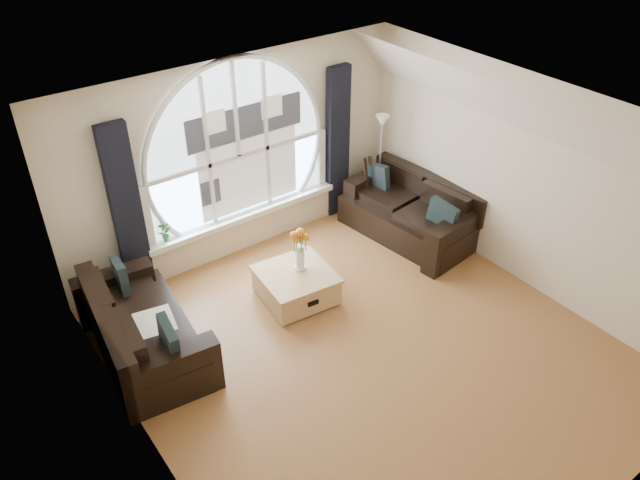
% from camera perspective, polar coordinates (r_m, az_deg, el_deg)
% --- Properties ---
extents(ground, '(5.00, 5.50, 0.01)m').
position_cam_1_polar(ground, '(7.28, 4.28, -10.08)').
color(ground, brown).
rests_on(ground, ground).
extents(ceiling, '(5.00, 5.50, 0.01)m').
position_cam_1_polar(ceiling, '(5.73, 5.44, 9.58)').
color(ceiling, silver).
rests_on(ceiling, ground).
extents(wall_back, '(5.00, 0.01, 2.70)m').
position_cam_1_polar(wall_back, '(8.36, -7.63, 7.47)').
color(wall_back, beige).
rests_on(wall_back, ground).
extents(wall_front, '(5.00, 0.01, 2.70)m').
position_cam_1_polar(wall_front, '(5.25, 25.45, -15.56)').
color(wall_front, beige).
rests_on(wall_front, ground).
extents(wall_left, '(0.01, 5.50, 2.70)m').
position_cam_1_polar(wall_left, '(5.46, -15.94, -10.55)').
color(wall_left, beige).
rests_on(wall_left, ground).
extents(wall_right, '(0.01, 5.50, 2.70)m').
position_cam_1_polar(wall_right, '(8.06, 18.48, 4.83)').
color(wall_right, beige).
rests_on(wall_right, ground).
extents(attic_slope, '(0.92, 5.50, 0.72)m').
position_cam_1_polar(attic_slope, '(7.41, 18.45, 10.92)').
color(attic_slope, silver).
rests_on(attic_slope, ground).
extents(arched_window, '(2.60, 0.06, 2.15)m').
position_cam_1_polar(arched_window, '(8.21, -7.67, 9.11)').
color(arched_window, silver).
rests_on(arched_window, wall_back).
extents(window_sill, '(2.90, 0.22, 0.08)m').
position_cam_1_polar(window_sill, '(8.69, -6.89, 2.29)').
color(window_sill, white).
rests_on(window_sill, wall_back).
extents(window_frame, '(2.76, 0.08, 2.15)m').
position_cam_1_polar(window_frame, '(8.19, -7.57, 9.04)').
color(window_frame, white).
rests_on(window_frame, wall_back).
extents(neighbor_house, '(1.70, 0.02, 1.50)m').
position_cam_1_polar(neighbor_house, '(8.32, -6.65, 8.57)').
color(neighbor_house, silver).
rests_on(neighbor_house, wall_back).
extents(curtain_left, '(0.35, 0.12, 2.30)m').
position_cam_1_polar(curtain_left, '(7.82, -17.24, 2.42)').
color(curtain_left, black).
rests_on(curtain_left, ground).
extents(curtain_right, '(0.35, 0.12, 2.30)m').
position_cam_1_polar(curtain_right, '(9.14, 1.63, 8.83)').
color(curtain_right, black).
rests_on(curtain_right, ground).
extents(sofa_left, '(1.15, 1.98, 0.84)m').
position_cam_1_polar(sofa_left, '(7.24, -15.90, -7.60)').
color(sofa_left, black).
rests_on(sofa_left, ground).
extents(sofa_right, '(1.19, 2.03, 0.86)m').
position_cam_1_polar(sofa_right, '(9.02, 8.15, 2.64)').
color(sofa_right, black).
rests_on(sofa_right, ground).
extents(coffee_chest, '(0.96, 0.96, 0.43)m').
position_cam_1_polar(coffee_chest, '(7.85, -2.21, -4.04)').
color(coffee_chest, tan).
rests_on(coffee_chest, ground).
extents(throw_blanket, '(0.64, 0.64, 0.10)m').
position_cam_1_polar(throw_blanket, '(7.02, -15.27, -7.99)').
color(throw_blanket, silver).
rests_on(throw_blanket, sofa_left).
extents(vase_flowers, '(0.24, 0.24, 0.70)m').
position_cam_1_polar(vase_flowers, '(7.59, -1.88, -0.27)').
color(vase_flowers, white).
rests_on(vase_flowers, coffee_chest).
extents(floor_lamp, '(0.24, 0.24, 1.60)m').
position_cam_1_polar(floor_lamp, '(9.30, 5.49, 6.72)').
color(floor_lamp, '#B2B2B2').
rests_on(floor_lamp, ground).
extents(guitar, '(0.39, 0.29, 1.06)m').
position_cam_1_polar(guitar, '(9.31, 3.99, 4.96)').
color(guitar, brown).
rests_on(guitar, ground).
extents(potted_plant, '(0.17, 0.13, 0.29)m').
position_cam_1_polar(potted_plant, '(8.18, -14.05, 0.75)').
color(potted_plant, '#1E6023').
rests_on(potted_plant, window_sill).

